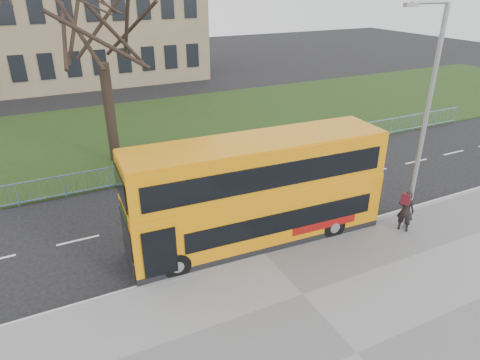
# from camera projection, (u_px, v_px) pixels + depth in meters

# --- Properties ---
(ground) EXTENTS (120.00, 120.00, 0.00)m
(ground) POSITION_uv_depth(u_px,v_px,m) (244.00, 235.00, 17.01)
(ground) COLOR black
(ground) RESTS_ON ground
(pavement) EXTENTS (80.00, 10.50, 0.12)m
(pavement) POSITION_uv_depth(u_px,v_px,m) (357.00, 355.00, 11.51)
(pavement) COLOR slate
(pavement) RESTS_ON ground
(kerb) EXTENTS (80.00, 0.20, 0.14)m
(kerb) POSITION_uv_depth(u_px,v_px,m) (263.00, 253.00, 15.72)
(kerb) COLOR gray
(kerb) RESTS_ON ground
(grass_verge) EXTENTS (80.00, 15.40, 0.08)m
(grass_verge) POSITION_uv_depth(u_px,v_px,m) (148.00, 130.00, 28.60)
(grass_verge) COLOR #1C3513
(grass_verge) RESTS_ON ground
(guard_railing) EXTENTS (40.00, 0.12, 1.10)m
(guard_railing) POSITION_uv_depth(u_px,v_px,m) (187.00, 164.00, 22.13)
(guard_railing) COLOR #729BCB
(guard_railing) RESTS_ON ground
(bare_tree) EXTENTS (8.83, 8.83, 12.62)m
(bare_tree) POSITION_uv_depth(u_px,v_px,m) (100.00, 42.00, 21.20)
(bare_tree) COLOR black
(bare_tree) RESTS_ON grass_verge
(civic_building) EXTENTS (30.00, 15.00, 14.00)m
(civic_building) POSITION_uv_depth(u_px,v_px,m) (31.00, 5.00, 40.43)
(civic_building) COLOR #7E6C50
(civic_building) RESTS_ON ground
(yellow_bus) EXTENTS (9.80, 2.79, 4.06)m
(yellow_bus) POSITION_uv_depth(u_px,v_px,m) (257.00, 190.00, 15.77)
(yellow_bus) COLOR orange
(yellow_bus) RESTS_ON ground
(pedestrian) EXTENTS (0.67, 0.75, 1.72)m
(pedestrian) POSITION_uv_depth(u_px,v_px,m) (406.00, 211.00, 16.77)
(pedestrian) COLOR black
(pedestrian) RESTS_ON pavement
(street_lamp) EXTENTS (1.80, 0.33, 8.48)m
(street_lamp) POSITION_uv_depth(u_px,v_px,m) (424.00, 116.00, 15.27)
(street_lamp) COLOR gray
(street_lamp) RESTS_ON pavement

